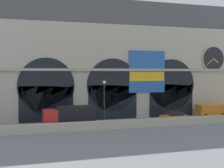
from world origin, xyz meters
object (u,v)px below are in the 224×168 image
object	(u,v)px
box_truck_midwest	(70,116)
van_east	(211,110)
street_lamp_quayside	(104,98)
car_mideast	(174,116)

from	to	relation	value
box_truck_midwest	van_east	distance (m)	26.84
van_east	street_lamp_quayside	world-z (taller)	street_lamp_quayside
van_east	box_truck_midwest	bearing A→B (deg)	-172.57
box_truck_midwest	street_lamp_quayside	size ratio (longest dim) A/B	1.09
van_east	car_mideast	bearing A→B (deg)	-162.13
car_mideast	street_lamp_quayside	distance (m)	13.86
car_mideast	van_east	size ratio (longest dim) A/B	0.85
car_mideast	van_east	world-z (taller)	van_east
car_mideast	street_lamp_quayside	bearing A→B (deg)	-165.80
car_mideast	van_east	bearing A→B (deg)	17.87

